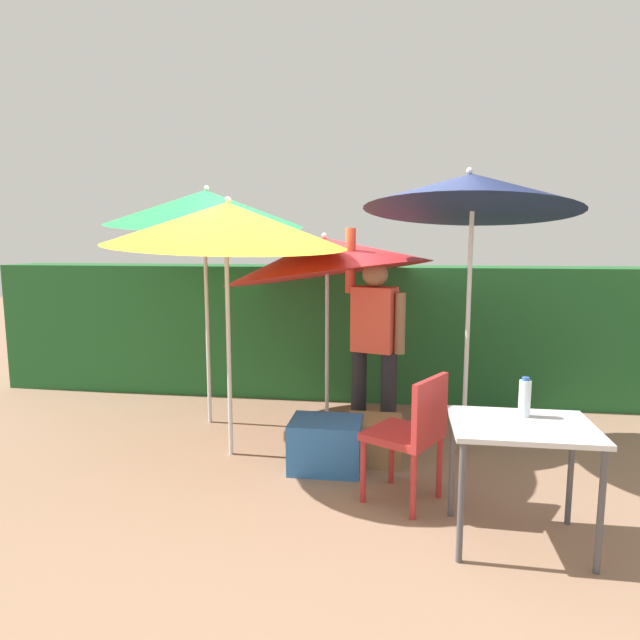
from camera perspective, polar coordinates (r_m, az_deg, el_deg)
ground_plane at (r=4.66m, az=-0.55°, el=-14.05°), size 24.00×24.00×0.00m
hedge_row at (r=6.30m, az=2.14°, el=-1.11°), size 8.00×0.70×1.49m
umbrella_rainbow at (r=5.23m, az=0.59°, el=6.70°), size 2.05×2.02×2.00m
umbrella_orange at (r=5.31m, az=-11.88°, el=11.38°), size 1.85×1.85×2.35m
umbrella_yellow at (r=4.52m, az=15.48°, el=12.68°), size 1.69×1.69×2.40m
umbrella_navy at (r=4.43m, az=-9.67°, el=9.83°), size 1.94×1.94×2.16m
person_vendor at (r=4.75m, az=5.67°, el=-1.90°), size 0.55×0.32×1.88m
chair_plastic at (r=3.77m, az=9.59°, el=-11.32°), size 0.60×0.60×0.89m
cooler_box at (r=4.36m, az=0.62°, el=-12.86°), size 0.55×0.43×0.39m
crate_cardboard at (r=4.52m, az=5.65°, el=-12.35°), size 0.45×0.37×0.36m
folding_table at (r=3.42m, az=20.34°, el=-11.50°), size 0.80×0.60×0.73m
bottle_water at (r=3.50m, az=20.60°, el=-7.62°), size 0.07×0.07×0.24m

